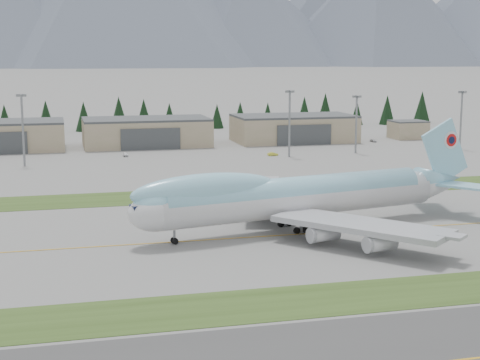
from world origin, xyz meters
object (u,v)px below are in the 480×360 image
object	(u,v)px
hangar_right	(294,128)
service_vehicle_c	(373,142)
hangar_center	(146,132)
service_vehicle_b	(273,156)
boeing_747_freighter	(297,196)
service_vehicle_a	(125,156)

from	to	relation	value
hangar_right	service_vehicle_c	size ratio (longest dim) A/B	12.70
hangar_center	service_vehicle_b	bearing A→B (deg)	-44.92
hangar_right	service_vehicle_c	bearing A→B (deg)	-17.92
boeing_747_freighter	hangar_right	size ratio (longest dim) A/B	1.68
hangar_right	hangar_center	bearing A→B (deg)	180.00
service_vehicle_a	service_vehicle_b	size ratio (longest dim) A/B	1.07
hangar_right	boeing_747_freighter	bearing A→B (deg)	-107.97
boeing_747_freighter	service_vehicle_a	size ratio (longest dim) A/B	19.96
hangar_center	hangar_right	distance (m)	60.00
service_vehicle_a	service_vehicle_b	distance (m)	51.40
service_vehicle_a	boeing_747_freighter	bearing A→B (deg)	-79.73
service_vehicle_a	service_vehicle_b	xyz separation A→B (m)	(50.27, -10.75, 0.00)
service_vehicle_c	boeing_747_freighter	bearing A→B (deg)	-124.89
boeing_747_freighter	service_vehicle_c	xyz separation A→B (m)	(77.90, 135.93, -6.99)
hangar_center	service_vehicle_a	size ratio (longest dim) A/B	11.86
service_vehicle_a	hangar_right	bearing A→B (deg)	20.87
service_vehicle_c	service_vehicle_b	bearing A→B (deg)	-155.19
boeing_747_freighter	service_vehicle_c	bearing A→B (deg)	48.47
boeing_747_freighter	hangar_right	xyz separation A→B (m)	(47.30, 145.83, -1.60)
hangar_center	service_vehicle_a	bearing A→B (deg)	-110.80
hangar_center	service_vehicle_a	distance (m)	31.02
hangar_center	hangar_right	bearing A→B (deg)	0.00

